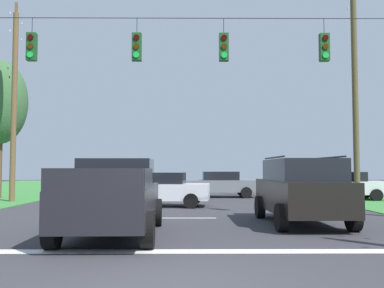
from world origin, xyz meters
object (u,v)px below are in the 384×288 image
Objects in this scene: suv_black at (301,189)px; distant_car_far_parked at (220,184)px; pickup_truck at (114,197)px; tree_roadside_right at (0,103)px; utility_pole_mid_right at (355,95)px; distant_car_oncoming at (343,185)px; utility_pole_near_left at (14,101)px; overhead_signal_span at (178,99)px; distant_car_crossing_white at (161,189)px.

distant_car_far_parked is (-1.58, 12.53, -0.27)m from suv_black.
tree_roadside_right reaches higher than pickup_truck.
pickup_truck is 5.77m from suv_black.
suv_black is 11.43m from utility_pole_mid_right.
distant_car_oncoming is 0.42× the size of utility_pole_near_left.
utility_pole_near_left is (-17.74, -0.14, -0.32)m from utility_pole_mid_right.
overhead_signal_span is 3.96× the size of distant_car_far_parked.
overhead_signal_span reaches higher than distant_car_far_parked.
distant_car_crossing_white is 1.03× the size of distant_car_far_parked.
tree_roadside_right is at bearing 140.81° from suv_black.
utility_pole_mid_right is at bearing 15.95° from distant_car_crossing_white.
distant_car_far_parked is (3.77, 14.69, -0.18)m from pickup_truck.
pickup_truck is 17.25m from tree_roadside_right.
overhead_signal_span is 3.86× the size of distant_car_crossing_white.
utility_pole_mid_right reaches higher than distant_car_oncoming.
pickup_truck is at bearing -104.40° from distant_car_far_parked.
utility_pole_near_left is (-8.67, 7.70, 1.15)m from overhead_signal_span.
suv_black is at bearing -115.80° from distant_car_oncoming.
utility_pole_mid_right is at bearing -72.01° from distant_car_oncoming.
utility_pole_mid_right is (9.08, 7.84, 1.48)m from overhead_signal_span.
distant_car_crossing_white is at bearing 85.54° from pickup_truck.
suv_black reaches higher than distant_car_oncoming.
overhead_signal_span is 1.65× the size of utility_pole_near_left.
overhead_signal_span reaches higher than distant_car_oncoming.
utility_pole_mid_right is (0.34, -1.06, 4.73)m from distant_car_oncoming.
utility_pole_near_left reaches higher than distant_car_far_parked.
utility_pole_mid_right is 1.09× the size of utility_pole_near_left.
pickup_truck is 13.88m from utility_pole_near_left.
overhead_signal_span is 12.89m from distant_car_oncoming.
distant_car_oncoming is 4.86m from utility_pole_mid_right.
pickup_truck is (-1.53, -3.43, -3.07)m from overhead_signal_span.
utility_pole_near_left is at bearing 122.67° from pickup_truck.
distant_car_oncoming is (4.92, 10.17, -0.27)m from suv_black.
distant_car_far_parked is at bearing 75.60° from pickup_truck.
distant_car_oncoming is (8.73, 8.90, -3.25)m from overhead_signal_span.
overhead_signal_span is 3.90× the size of distant_car_oncoming.
distant_car_far_parked is 13.73m from tree_roadside_right.
suv_black is at bearing -82.83° from distant_car_far_parked.
utility_pole_near_left reaches higher than distant_car_oncoming.
distant_car_far_parked is 8.99m from utility_pole_mid_right.
pickup_truck is 0.48× the size of utility_pole_mid_right.
tree_roadside_right is at bearing 175.27° from distant_car_oncoming.
suv_black reaches higher than pickup_truck.
distant_car_crossing_white is at bearing -19.11° from utility_pole_near_left.
pickup_truck reaches higher than distant_car_far_parked.
overhead_signal_span is 15.01m from tree_roadside_right.
distant_car_far_parked is at bearing 18.10° from utility_pole_near_left.
distant_car_crossing_white is (0.66, 8.43, -0.18)m from pickup_truck.
pickup_truck is 1.26× the size of distant_car_far_parked.
tree_roadside_right is at bearing 124.87° from utility_pole_near_left.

